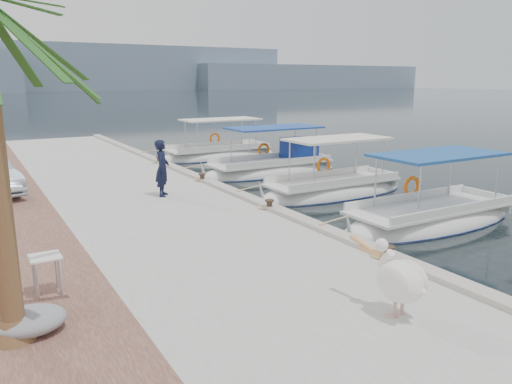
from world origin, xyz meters
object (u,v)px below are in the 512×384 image
Objects in this scene: fishing_caique_e at (218,156)px; fisherman at (162,168)px; fishing_caique_d at (272,170)px; fishing_caique_c at (332,192)px; pelican at (399,279)px; fishing_caique_b at (430,221)px.

fishing_caique_e is 11.73m from fisherman.
fishing_caique_d is 1.00× the size of fishing_caique_e.
fishing_caique_d is at bearing -32.11° from fisherman.
fishing_caique_e is at bearing 88.40° from fishing_caique_c.
fishing_caique_d is at bearing 85.26° from fishing_caique_c.
fishing_caique_c is 11.13m from pelican.
fishing_caique_c is (-0.07, 4.69, 0.00)m from fishing_caique_b.
pelican is at bearing -123.15° from fishing_caique_c.
fishing_caique_e is (0.30, 10.72, -0.00)m from fishing_caique_c.
pelican is (-6.36, -20.00, 1.02)m from fishing_caique_e.
fishing_caique_b is 15.42m from fishing_caique_e.
fishing_caique_b reaches higher than pelican.
fishing_caique_e is 21.01m from pelican.
pelican is (-6.48, -14.36, 0.96)m from fishing_caique_d.
fishing_caique_b is 1.02× the size of fishing_caique_c.
fishing_caique_d and fishing_caique_e have the same top height.
fishing_caique_e is at bearing -6.87° from fisherman.
fishing_caique_b and fishing_caique_e have the same top height.
fishing_caique_c is 6.66m from fisherman.
fisherman reaches higher than pelican.
fishing_caique_c is at bearing -94.74° from fishing_caique_d.
fishing_caique_c is at bearing 56.85° from pelican.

